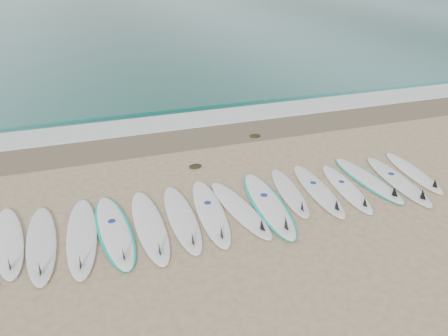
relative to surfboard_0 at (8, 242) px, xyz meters
name	(u,v)px	position (x,y,z in m)	size (l,w,h in m)	color
ground	(239,207)	(4.66, -0.12, -0.06)	(120.00, 120.00, 0.00)	tan
ocean	(106,14)	(4.66, 32.38, -0.04)	(120.00, 55.00, 0.03)	#286962
wet_sand_band	(191,138)	(4.66, 3.98, -0.05)	(120.00, 1.80, 0.01)	brown
foam_band	(180,121)	(4.66, 5.38, -0.04)	(120.00, 1.40, 0.04)	silver
wave_crest	(170,106)	(4.66, 6.88, -0.01)	(120.00, 1.00, 0.10)	#286962
surfboard_0	(8,242)	(0.00, 0.00, 0.00)	(0.87, 2.62, 0.33)	white
surfboard_1	(41,244)	(0.60, -0.28, 0.00)	(0.64, 2.70, 0.34)	white
surfboard_2	(82,237)	(1.34, -0.28, 0.00)	(0.72, 2.82, 0.36)	white
surfboard_3	(115,231)	(1.97, -0.26, 0.00)	(0.86, 2.80, 0.35)	white
surfboard_4	(150,226)	(2.67, -0.35, 0.01)	(0.62, 2.82, 0.36)	white
surfboard_5	(182,219)	(3.35, -0.28, 0.00)	(0.62, 2.72, 0.35)	white
surfboard_6	(211,212)	(3.99, -0.24, 0.00)	(0.79, 2.80, 0.35)	white
surfboard_7	(241,209)	(4.63, -0.33, 0.00)	(0.88, 2.65, 0.33)	white
surfboard_8	(269,204)	(5.29, -0.31, 0.00)	(0.92, 2.95, 0.37)	white
surfboard_9	(290,193)	(5.96, 0.00, -0.01)	(0.80, 2.38, 0.30)	silver
surfboard_10	(319,190)	(6.64, -0.14, 0.00)	(0.76, 2.63, 0.33)	white
surfboard_11	(347,189)	(7.31, -0.27, 0.00)	(0.76, 2.44, 0.31)	white
surfboard_12	(369,180)	(8.06, -0.04, -0.01)	(0.73, 2.57, 0.32)	white
surfboard_13	(399,181)	(8.69, -0.35, 0.00)	(0.79, 2.67, 0.34)	white
surfboard_14	(414,173)	(9.36, -0.10, -0.01)	(0.74, 2.38, 0.30)	white
seaweed_near	(195,166)	(4.26, 2.04, -0.03)	(0.33, 0.26, 0.06)	black
seaweed_far	(255,136)	(6.50, 3.45, -0.02)	(0.34, 0.27, 0.07)	black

